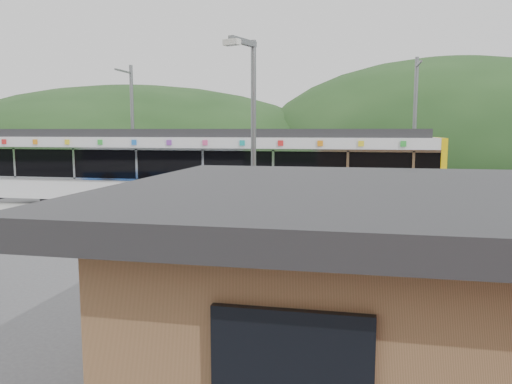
# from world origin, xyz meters

# --- Properties ---
(ground) EXTENTS (120.00, 120.00, 0.00)m
(ground) POSITION_xyz_m (0.00, 0.00, 0.00)
(ground) COLOR #4C4C4F
(ground) RESTS_ON ground
(hills) EXTENTS (146.00, 149.00, 26.00)m
(hills) POSITION_xyz_m (6.19, 5.29, 0.00)
(hills) COLOR #1E3D19
(hills) RESTS_ON ground
(platform) EXTENTS (26.00, 3.20, 0.30)m
(platform) POSITION_xyz_m (0.00, 3.30, 0.15)
(platform) COLOR #9E9E99
(platform) RESTS_ON ground
(yellow_line) EXTENTS (26.00, 0.10, 0.01)m
(yellow_line) POSITION_xyz_m (0.00, 2.00, 0.30)
(yellow_line) COLOR yellow
(yellow_line) RESTS_ON platform
(train) EXTENTS (20.44, 3.01, 3.74)m
(train) POSITION_xyz_m (-2.39, 6.00, 2.06)
(train) COLOR black
(train) RESTS_ON ground
(catenary_mast_west) EXTENTS (0.18, 1.80, 7.00)m
(catenary_mast_west) POSITION_xyz_m (-7.00, 8.56, 3.65)
(catenary_mast_west) COLOR slate
(catenary_mast_west) RESTS_ON ground
(catenary_mast_east) EXTENTS (0.18, 1.80, 7.00)m
(catenary_mast_east) POSITION_xyz_m (7.00, 8.56, 3.65)
(catenary_mast_east) COLOR slate
(catenary_mast_east) RESTS_ON ground
(station_shelter) EXTENTS (9.20, 6.20, 3.00)m
(station_shelter) POSITION_xyz_m (6.00, -9.01, 1.55)
(station_shelter) COLOR brown
(station_shelter) RESTS_ON ground
(lamp_post) EXTENTS (0.44, 1.06, 5.69)m
(lamp_post) POSITION_xyz_m (2.16, -4.53, 3.41)
(lamp_post) COLOR slate
(lamp_post) RESTS_ON ground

